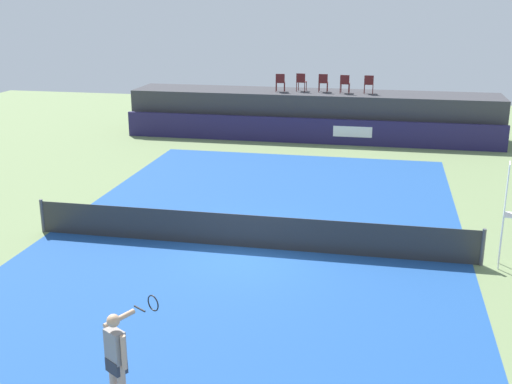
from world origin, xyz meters
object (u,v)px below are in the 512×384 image
object	(u,v)px
tennis_player	(117,358)
net_post_far	(483,247)
net_post_near	(42,216)
tennis_ball	(122,221)
spectator_chair_far_right	(369,83)
spectator_chair_right	(345,83)
spectator_chair_left	(301,81)
spectator_chair_center	(323,82)
spectator_chair_far_left	(280,82)
umpire_chair	(509,208)

from	to	relation	value
tennis_player	net_post_far	bearing A→B (deg)	48.02
net_post_near	tennis_ball	bearing A→B (deg)	32.41
net_post_far	net_post_near	bearing A→B (deg)	180.00
net_post_far	tennis_player	world-z (taller)	tennis_player
spectator_chair_far_right	tennis_ball	bearing A→B (deg)	-116.49
spectator_chair_far_right	tennis_player	xyz separation A→B (m)	(-3.25, -22.68, -1.73)
spectator_chair_right	spectator_chair_far_right	xyz separation A→B (m)	(1.14, 0.06, 0.00)
net_post_far	tennis_ball	size ratio (longest dim) A/B	14.71
spectator_chair_left	spectator_chair_center	xyz separation A→B (m)	(1.09, -0.03, 0.00)
spectator_chair_left	net_post_far	world-z (taller)	spectator_chair_left
spectator_chair_far_left	net_post_near	distance (m)	15.80
spectator_chair_far_right	umpire_chair	bearing A→B (deg)	-75.05
spectator_chair_far_left	net_post_near	size ratio (longest dim) A/B	0.89
net_post_near	net_post_far	xyz separation A→B (m)	(12.40, 0.00, 0.00)
spectator_chair_left	net_post_near	world-z (taller)	spectator_chair_left
spectator_chair_center	umpire_chair	size ratio (longest dim) A/B	0.32
spectator_chair_right	tennis_player	size ratio (longest dim) A/B	0.50
umpire_chair	tennis_ball	bearing A→B (deg)	173.68
spectator_chair_left	spectator_chair_center	size ratio (longest dim) A/B	1.00
spectator_chair_far_left	spectator_chair_far_right	bearing A→B (deg)	2.68
umpire_chair	net_post_far	distance (m)	1.20
umpire_chair	tennis_player	bearing A→B (deg)	-134.02
spectator_chair_far_right	umpire_chair	size ratio (longest dim) A/B	0.32
spectator_chair_right	net_post_far	distance (m)	15.95
spectator_chair_right	net_post_near	xyz separation A→B (m)	(-7.74, -15.09, -2.19)
spectator_chair_far_left	spectator_chair_center	world-z (taller)	same
spectator_chair_far_right	spectator_chair_far_left	bearing A→B (deg)	-177.32
spectator_chair_far_right	tennis_player	distance (m)	22.98
spectator_chair_far_left	spectator_chair_left	xyz separation A→B (m)	(0.99, 0.36, 0.00)
spectator_chair_far_right	net_post_near	distance (m)	17.70
net_post_far	spectator_chair_right	bearing A→B (deg)	107.16
spectator_chair_far_right	tennis_ball	size ratio (longest dim) A/B	13.06
umpire_chair	tennis_ball	xyz separation A→B (m)	(-10.98, 1.22, -1.55)
spectator_chair_center	net_post_far	size ratio (longest dim) A/B	0.89
spectator_chair_left	net_post_near	xyz separation A→B (m)	(-5.59, -15.32, -2.19)
net_post_near	tennis_ball	size ratio (longest dim) A/B	14.71
spectator_chair_far_right	net_post_far	bearing A→B (deg)	-76.92
spectator_chair_right	tennis_player	world-z (taller)	spectator_chair_right
spectator_chair_right	spectator_chair_far_right	world-z (taller)	same
spectator_chair_right	tennis_ball	world-z (taller)	spectator_chair_right
spectator_chair_center	tennis_ball	size ratio (longest dim) A/B	13.06
spectator_chair_far_right	tennis_ball	world-z (taller)	spectator_chair_far_right
spectator_chair_far_right	net_post_far	size ratio (longest dim) A/B	0.89
spectator_chair_far_right	tennis_player	size ratio (longest dim) A/B	0.50
spectator_chair_center	net_post_near	xyz separation A→B (m)	(-6.67, -15.28, -2.19)
tennis_player	spectator_chair_left	bearing A→B (deg)	90.11
spectator_chair_far_left	tennis_player	xyz separation A→B (m)	(1.03, -22.48, -1.73)
tennis_player	umpire_chair	bearing A→B (deg)	45.98
spectator_chair_far_right	umpire_chair	distance (m)	15.70
spectator_chair_right	tennis_player	xyz separation A→B (m)	(-2.11, -22.62, -1.73)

